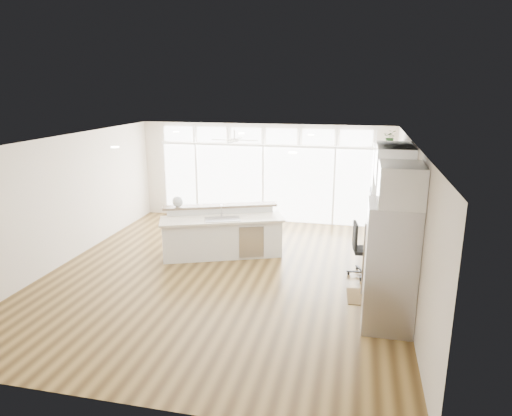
# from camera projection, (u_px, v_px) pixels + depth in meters

# --- Properties ---
(floor) EXTENTS (7.00, 8.00, 0.02)m
(floor) POSITION_uv_depth(u_px,v_px,m) (223.00, 275.00, 9.24)
(floor) COLOR #493316
(floor) RESTS_ON ground
(ceiling) EXTENTS (7.00, 8.00, 0.02)m
(ceiling) POSITION_uv_depth(u_px,v_px,m) (221.00, 141.00, 8.53)
(ceiling) COLOR white
(ceiling) RESTS_ON wall_back
(wall_back) EXTENTS (7.00, 0.04, 2.70)m
(wall_back) POSITION_uv_depth(u_px,v_px,m) (264.00, 173.00, 12.65)
(wall_back) COLOR beige
(wall_back) RESTS_ON floor
(wall_front) EXTENTS (7.00, 0.04, 2.70)m
(wall_front) POSITION_uv_depth(u_px,v_px,m) (119.00, 302.00, 5.11)
(wall_front) COLOR beige
(wall_front) RESTS_ON floor
(wall_left) EXTENTS (0.04, 8.00, 2.70)m
(wall_left) POSITION_uv_depth(u_px,v_px,m) (63.00, 200.00, 9.63)
(wall_left) COLOR beige
(wall_left) RESTS_ON floor
(wall_right) EXTENTS (0.04, 8.00, 2.70)m
(wall_right) POSITION_uv_depth(u_px,v_px,m) (410.00, 221.00, 8.14)
(wall_right) COLOR beige
(wall_right) RESTS_ON floor
(glass_wall) EXTENTS (5.80, 0.06, 2.08)m
(glass_wall) POSITION_uv_depth(u_px,v_px,m) (263.00, 184.00, 12.67)
(glass_wall) COLOR white
(glass_wall) RESTS_ON wall_back
(transom_row) EXTENTS (5.90, 0.06, 0.40)m
(transom_row) POSITION_uv_depth(u_px,v_px,m) (264.00, 136.00, 12.32)
(transom_row) COLOR white
(transom_row) RESTS_ON wall_back
(desk_window) EXTENTS (0.04, 0.85, 0.85)m
(desk_window) POSITION_uv_depth(u_px,v_px,m) (407.00, 206.00, 8.38)
(desk_window) COLOR white
(desk_window) RESTS_ON wall_right
(ceiling_fan) EXTENTS (1.16, 1.16, 0.32)m
(ceiling_fan) POSITION_uv_depth(u_px,v_px,m) (235.00, 136.00, 11.33)
(ceiling_fan) COLOR white
(ceiling_fan) RESTS_ON ceiling
(recessed_lights) EXTENTS (3.40, 3.00, 0.02)m
(recessed_lights) POSITION_uv_depth(u_px,v_px,m) (224.00, 140.00, 8.72)
(recessed_lights) COLOR silver
(recessed_lights) RESTS_ON ceiling
(oven_cabinet) EXTENTS (0.64, 1.20, 2.50)m
(oven_cabinet) POSITION_uv_depth(u_px,v_px,m) (385.00, 202.00, 9.93)
(oven_cabinet) COLOR white
(oven_cabinet) RESTS_ON floor
(desk_nook) EXTENTS (0.72, 1.30, 0.76)m
(desk_nook) POSITION_uv_depth(u_px,v_px,m) (384.00, 264.00, 8.75)
(desk_nook) COLOR white
(desk_nook) RESTS_ON floor
(upper_cabinets) EXTENTS (0.64, 1.30, 0.64)m
(upper_cabinets) POSITION_uv_depth(u_px,v_px,m) (394.00, 163.00, 8.23)
(upper_cabinets) COLOR white
(upper_cabinets) RESTS_ON wall_right
(refrigerator) EXTENTS (0.76, 0.90, 2.00)m
(refrigerator) POSITION_uv_depth(u_px,v_px,m) (390.00, 266.00, 7.04)
(refrigerator) COLOR #A6A6AA
(refrigerator) RESTS_ON floor
(fridge_cabinet) EXTENTS (0.64, 0.90, 0.60)m
(fridge_cabinet) POSITION_uv_depth(u_px,v_px,m) (401.00, 184.00, 6.69)
(fridge_cabinet) COLOR white
(fridge_cabinet) RESTS_ON wall_right
(framed_photos) EXTENTS (0.06, 0.22, 0.80)m
(framed_photos) POSITION_uv_depth(u_px,v_px,m) (403.00, 206.00, 9.00)
(framed_photos) COLOR black
(framed_photos) RESTS_ON wall_right
(kitchen_island) EXTENTS (2.88, 1.93, 1.07)m
(kitchen_island) POSITION_uv_depth(u_px,v_px,m) (222.00, 233.00, 10.10)
(kitchen_island) COLOR white
(kitchen_island) RESTS_ON floor
(rug) EXTENTS (0.99, 0.75, 0.01)m
(rug) POSITION_uv_depth(u_px,v_px,m) (374.00, 297.00, 8.21)
(rug) COLOR #342210
(rug) RESTS_ON floor
(office_chair) EXTENTS (0.64, 0.60, 1.09)m
(office_chair) POSITION_uv_depth(u_px,v_px,m) (365.00, 250.00, 9.04)
(office_chair) COLOR black
(office_chair) RESTS_ON floor
(fishbowl) EXTENTS (0.30, 0.30, 0.24)m
(fishbowl) POSITION_uv_depth(u_px,v_px,m) (178.00, 202.00, 10.17)
(fishbowl) COLOR silver
(fishbowl) RESTS_ON kitchen_island
(monitor) EXTENTS (0.09, 0.52, 0.44)m
(monitor) POSITION_uv_depth(u_px,v_px,m) (382.00, 234.00, 8.61)
(monitor) COLOR black
(monitor) RESTS_ON desk_nook
(keyboard) EXTENTS (0.14, 0.33, 0.02)m
(keyboard) POSITION_uv_depth(u_px,v_px,m) (372.00, 244.00, 8.70)
(keyboard) COLOR silver
(keyboard) RESTS_ON desk_nook
(potted_plant) EXTENTS (0.31, 0.34, 0.23)m
(potted_plant) POSITION_uv_depth(u_px,v_px,m) (390.00, 139.00, 9.57)
(potted_plant) COLOR #2C5926
(potted_plant) RESTS_ON oven_cabinet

